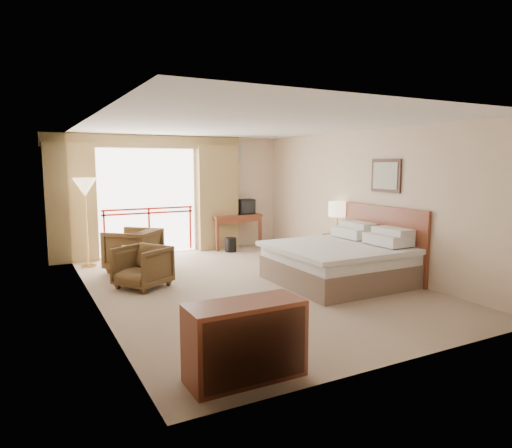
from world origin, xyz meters
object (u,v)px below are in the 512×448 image
armchair_far (134,270)px  desk (234,222)px  floor_lamp (85,191)px  side_table (127,257)px  table_lamp (337,210)px  nightstand (338,249)px  bed (341,261)px  wastebasket (231,245)px  tv (246,207)px  armchair_near (143,287)px  dresser (245,341)px

armchair_far → desk: bearing=158.9°
floor_lamp → armchair_far: bearing=-45.6°
armchair_far → side_table: bearing=16.5°
table_lamp → side_table: bearing=168.2°
nightstand → table_lamp: bearing=86.8°
desk → floor_lamp: floor_lamp is taller
bed → desk: (-0.21, 3.96, 0.26)m
bed → wastebasket: 3.48m
nightstand → desk: (-1.12, 2.73, 0.33)m
tv → side_table: bearing=-132.9°
bed → side_table: 3.87m
wastebasket → floor_lamp: floor_lamp is taller
table_lamp → side_table: (-4.13, 0.87, -0.75)m
bed → nightstand: size_ratio=3.46×
armchair_near → dresser: size_ratio=0.68×
side_table → dresser: dresser is taller
nightstand → side_table: nightstand is taller
table_lamp → nightstand: bearing=-90.0°
side_table → armchair_far: bearing=63.6°
tv → wastebasket: size_ratio=1.21×
wastebasket → side_table: side_table is taller
side_table → floor_lamp: size_ratio=0.30×
tv → wastebasket: (-0.63, -0.47, -0.83)m
tv → bed: bearing=-72.2°
armchair_near → floor_lamp: floor_lamp is taller
armchair_near → nightstand: bearing=57.4°
floor_lamp → armchair_near: bearing=-74.2°
desk → tv: (0.30, -0.06, 0.36)m
dresser → wastebasket: bearing=67.7°
desk → side_table: size_ratio=2.31×
nightstand → wastebasket: nightstand is taller
table_lamp → tv: size_ratio=1.61×
bed → armchair_near: size_ratio=2.74×
tv → armchair_near: (-3.24, -2.63, -1.00)m
side_table → floor_lamp: (-0.51, 1.20, 1.16)m
desk → armchair_far: bearing=-158.9°
armchair_far → floor_lamp: floor_lamp is taller
table_lamp → bed: bearing=-125.3°
nightstand → dresser: (-3.99, -3.70, 0.07)m
bed → table_lamp: bearing=54.7°
table_lamp → tv: table_lamp is taller
table_lamp → armchair_far: size_ratio=0.73×
floor_lamp → dresser: size_ratio=1.56×
side_table → floor_lamp: 1.75m
bed → floor_lamp: (-3.74, 3.35, 1.16)m
tv → floor_lamp: floor_lamp is taller
desk → dresser: size_ratio=1.10×
armchair_near → floor_lamp: bearing=163.7°
desk → tv: bearing=-16.4°
dresser → armchair_near: bearing=92.1°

